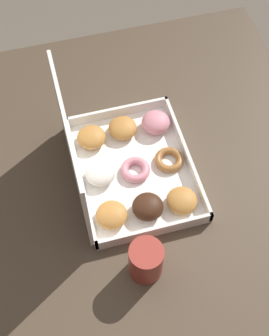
{
  "coord_description": "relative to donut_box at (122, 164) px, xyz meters",
  "views": [
    {
      "loc": [
        -0.53,
        0.15,
        1.75
      ],
      "look_at": [
        0.04,
        0.0,
        0.78
      ],
      "focal_mm": 50.0,
      "sensor_mm": 36.0,
      "label": 1
    }
  ],
  "objects": [
    {
      "name": "coffee_mug",
      "position": [
        -0.25,
        0.01,
        0.0
      ],
      "size": [
        0.07,
        0.07,
        0.1
      ],
      "color": "#A3382D",
      "rests_on": "dining_table"
    },
    {
      "name": "ground_plane",
      "position": [
        -0.04,
        -0.03,
        -0.82
      ],
      "size": [
        8.0,
        8.0,
        0.0
      ],
      "primitive_type": "plane",
      "color": "#6B6054"
    },
    {
      "name": "dining_table",
      "position": [
        -0.04,
        -0.03,
        -0.15
      ],
      "size": [
        1.06,
        0.97,
        0.77
      ],
      "color": "#4C3D2D",
      "rests_on": "ground_plane"
    },
    {
      "name": "donut_box",
      "position": [
        0.0,
        0.0,
        0.0
      ],
      "size": [
        0.36,
        0.28,
        0.27
      ],
      "color": "white",
      "rests_on": "dining_table"
    }
  ]
}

